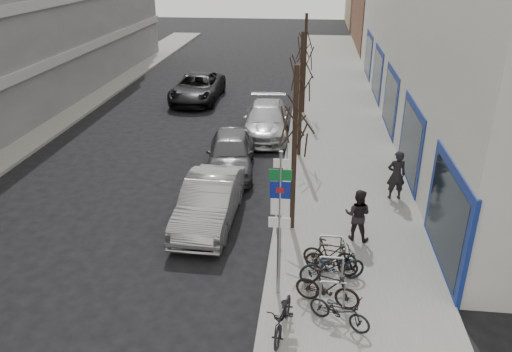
% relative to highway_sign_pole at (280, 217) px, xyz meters
% --- Properties ---
extents(ground, '(120.00, 120.00, 0.00)m').
position_rel_highway_sign_pole_xyz_m(ground, '(-2.40, 0.01, -2.46)').
color(ground, black).
rests_on(ground, ground).
extents(sidewalk_east, '(5.00, 70.00, 0.15)m').
position_rel_highway_sign_pole_xyz_m(sidewalk_east, '(2.10, 10.01, -2.38)').
color(sidewalk_east, slate).
rests_on(sidewalk_east, ground).
extents(sidewalk_west, '(3.00, 70.00, 0.15)m').
position_rel_highway_sign_pole_xyz_m(sidewalk_west, '(-13.40, 10.01, -2.38)').
color(sidewalk_west, slate).
rests_on(sidewalk_west, ground).
extents(brick_building_far, '(12.00, 14.00, 8.00)m').
position_rel_highway_sign_pole_xyz_m(brick_building_far, '(10.60, 40.01, 1.54)').
color(brick_building_far, brown).
rests_on(brick_building_far, ground).
extents(highway_sign_pole, '(0.55, 0.10, 4.20)m').
position_rel_highway_sign_pole_xyz_m(highway_sign_pole, '(0.00, 0.00, 0.00)').
color(highway_sign_pole, gray).
rests_on(highway_sign_pole, ground).
extents(bike_rack, '(0.66, 2.26, 0.83)m').
position_rel_highway_sign_pole_xyz_m(bike_rack, '(1.40, 0.61, -1.80)').
color(bike_rack, gray).
rests_on(bike_rack, sidewalk_east).
extents(tree_near, '(1.80, 1.80, 5.50)m').
position_rel_highway_sign_pole_xyz_m(tree_near, '(0.20, 3.51, 1.65)').
color(tree_near, black).
rests_on(tree_near, ground).
extents(tree_mid, '(1.80, 1.80, 5.50)m').
position_rel_highway_sign_pole_xyz_m(tree_mid, '(0.20, 10.01, 1.65)').
color(tree_mid, black).
rests_on(tree_mid, ground).
extents(tree_far, '(1.80, 1.80, 5.50)m').
position_rel_highway_sign_pole_xyz_m(tree_far, '(0.20, 16.51, 1.65)').
color(tree_far, black).
rests_on(tree_far, ground).
extents(meter_front, '(0.10, 0.08, 1.27)m').
position_rel_highway_sign_pole_xyz_m(meter_front, '(-0.25, 3.01, -1.54)').
color(meter_front, gray).
rests_on(meter_front, sidewalk_east).
extents(meter_mid, '(0.10, 0.08, 1.27)m').
position_rel_highway_sign_pole_xyz_m(meter_mid, '(-0.25, 8.51, -1.54)').
color(meter_mid, gray).
rests_on(meter_mid, sidewalk_east).
extents(meter_back, '(0.10, 0.08, 1.27)m').
position_rel_highway_sign_pole_xyz_m(meter_back, '(-0.25, 14.01, -1.54)').
color(meter_back, gray).
rests_on(meter_back, sidewalk_east).
extents(bike_near_left, '(0.76, 1.79, 1.06)m').
position_rel_highway_sign_pole_xyz_m(bike_near_left, '(0.23, -1.48, -1.78)').
color(bike_near_left, black).
rests_on(bike_near_left, sidewalk_east).
extents(bike_near_right, '(1.79, 0.99, 1.04)m').
position_rel_highway_sign_pole_xyz_m(bike_near_right, '(1.28, -0.34, -1.79)').
color(bike_near_right, black).
rests_on(bike_near_right, sidewalk_east).
extents(bike_mid_curb, '(1.93, 1.06, 1.13)m').
position_rel_highway_sign_pole_xyz_m(bike_mid_curb, '(1.42, 0.69, -1.74)').
color(bike_mid_curb, black).
rests_on(bike_mid_curb, sidewalk_east).
extents(bike_mid_inner, '(1.63, 0.76, 0.95)m').
position_rel_highway_sign_pole_xyz_m(bike_mid_inner, '(1.38, 1.30, -1.83)').
color(bike_mid_inner, black).
rests_on(bike_mid_inner, sidewalk_east).
extents(bike_far_curb, '(1.63, 1.15, 0.97)m').
position_rel_highway_sign_pole_xyz_m(bike_far_curb, '(1.56, -1.07, -1.82)').
color(bike_far_curb, black).
rests_on(bike_far_curb, sidewalk_east).
extents(bike_far_inner, '(1.59, 0.77, 0.93)m').
position_rel_highway_sign_pole_xyz_m(bike_far_inner, '(1.42, 1.05, -1.84)').
color(bike_far_inner, black).
rests_on(bike_far_inner, sidewalk_east).
extents(parked_car_front, '(1.78, 4.85, 1.59)m').
position_rel_highway_sign_pole_xyz_m(parked_car_front, '(-2.60, 3.76, -1.67)').
color(parked_car_front, '#99999E').
rests_on(parked_car_front, ground).
extents(parked_car_mid, '(2.41, 4.91, 1.61)m').
position_rel_highway_sign_pole_xyz_m(parked_car_mid, '(-2.60, 8.25, -1.65)').
color(parked_car_mid, '#4B4C50').
rests_on(parked_car_mid, ground).
extents(parked_car_back, '(2.40, 5.46, 1.56)m').
position_rel_highway_sign_pole_xyz_m(parked_car_back, '(-1.55, 12.83, -1.68)').
color(parked_car_back, '#B0B0B5').
rests_on(parked_car_back, ground).
extents(lane_car, '(2.69, 5.82, 1.62)m').
position_rel_highway_sign_pole_xyz_m(lane_car, '(-6.34, 18.68, -1.65)').
color(lane_car, black).
rests_on(lane_car, ground).
extents(pedestrian_near, '(0.73, 0.53, 1.86)m').
position_rel_highway_sign_pole_xyz_m(pedestrian_near, '(3.83, 6.05, -1.38)').
color(pedestrian_near, black).
rests_on(pedestrian_near, sidewalk_east).
extents(pedestrian_far, '(0.72, 0.58, 1.72)m').
position_rel_highway_sign_pole_xyz_m(pedestrian_far, '(2.24, 3.01, -1.45)').
color(pedestrian_far, black).
rests_on(pedestrian_far, sidewalk_east).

